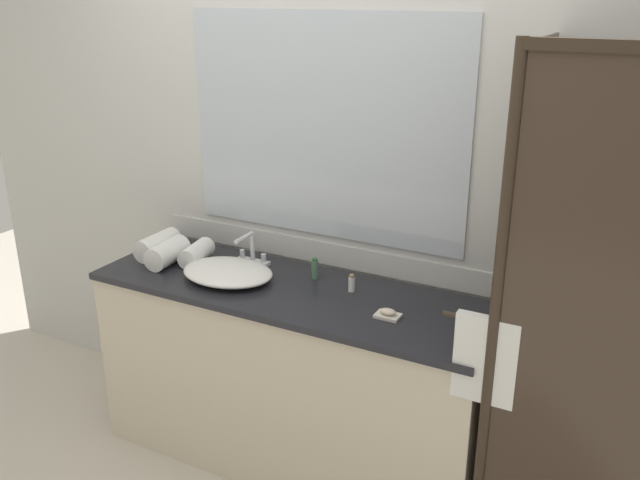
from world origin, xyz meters
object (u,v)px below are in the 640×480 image
faucet (251,253)px  rolled_towel_near_edge (158,245)px  amenity_bottle_body_wash (352,283)px  rolled_towel_far_edge (197,253)px  rolled_towel_middle (168,253)px  soap_dish (388,314)px  sink_basin (228,272)px  amenity_bottle_conditioner (315,269)px

faucet → rolled_towel_near_edge: 0.48m
faucet → amenity_bottle_body_wash: bearing=-5.8°
rolled_towel_near_edge → rolled_towel_far_edge: size_ratio=1.16×
amenity_bottle_body_wash → rolled_towel_far_edge: rolled_towel_far_edge is taller
amenity_bottle_body_wash → rolled_towel_middle: (-0.90, -0.13, 0.02)m
faucet → soap_dish: faucet is taller
rolled_towel_middle → rolled_towel_near_edge: bearing=151.7°
sink_basin → soap_dish: bearing=-1.3°
faucet → rolled_towel_near_edge: bearing=-165.1°
sink_basin → rolled_towel_middle: rolled_towel_middle is taller
sink_basin → amenity_bottle_body_wash: size_ratio=5.53×
rolled_towel_middle → rolled_towel_far_edge: 0.13m
soap_dish → amenity_bottle_conditioner: amenity_bottle_conditioner is taller
amenity_bottle_body_wash → rolled_towel_far_edge: size_ratio=0.38×
soap_dish → amenity_bottle_body_wash: bearing=146.3°
soap_dish → rolled_towel_far_edge: (-1.03, 0.11, 0.03)m
faucet → rolled_towel_far_edge: 0.26m
faucet → amenity_bottle_body_wash: size_ratio=2.20×
amenity_bottle_conditioner → rolled_towel_far_edge: amenity_bottle_conditioner is taller
sink_basin → faucet: (0.00, 0.19, 0.02)m
amenity_bottle_conditioner → amenity_bottle_body_wash: (0.21, -0.05, -0.01)m
amenity_bottle_conditioner → rolled_towel_far_edge: size_ratio=0.48×
faucet → rolled_towel_middle: 0.40m
rolled_towel_near_edge → soap_dish: bearing=-4.1°
rolled_towel_near_edge → rolled_towel_middle: (0.11, -0.06, -0.00)m
rolled_towel_near_edge → rolled_towel_far_edge: rolled_towel_near_edge is taller
rolled_towel_near_edge → amenity_bottle_conditioner: bearing=8.3°
amenity_bottle_conditioner → rolled_towel_far_edge: 0.59m
faucet → rolled_towel_near_edge: faucet is taller
faucet → sink_basin: bearing=-90.0°
amenity_bottle_body_wash → rolled_towel_middle: size_ratio=0.34×
sink_basin → amenity_bottle_body_wash: bearing=14.1°
amenity_bottle_conditioner → rolled_towel_near_edge: rolled_towel_near_edge is taller
sink_basin → faucet: bearing=90.0°
rolled_towel_middle → rolled_towel_far_edge: bearing=35.1°
sink_basin → rolled_towel_middle: bearing=178.1°
amenity_bottle_body_wash → rolled_towel_near_edge: (-1.01, -0.07, 0.02)m
sink_basin → soap_dish: sink_basin is taller
soap_dish → amenity_bottle_body_wash: size_ratio=1.29×
faucet → rolled_towel_near_edge: (-0.46, -0.12, 0.00)m
faucet → soap_dish: (0.78, -0.21, -0.04)m
soap_dish → amenity_bottle_body_wash: amenity_bottle_body_wash is taller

